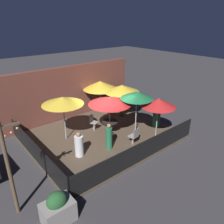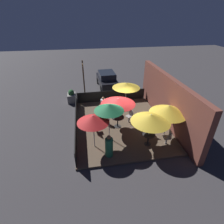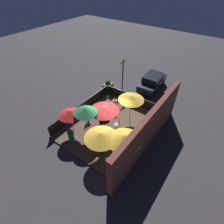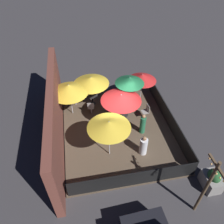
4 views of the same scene
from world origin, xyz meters
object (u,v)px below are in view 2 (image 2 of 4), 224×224
(dining_table_0, at_px, (118,119))
(patio_chair_1, at_px, (130,116))
(patio_umbrella_3, at_px, (93,119))
(dining_table_1, at_px, (148,136))
(patio_umbrella_2, at_px, (126,85))
(patio_chair_0, at_px, (94,124))
(patron_0, at_px, (100,114))
(patron_1, at_px, (109,147))
(patron_2, at_px, (103,105))
(planter_box, at_px, (72,96))
(patio_chair_2, at_px, (168,137))
(patio_umbrella_4, at_px, (109,108))
(patio_chair_3, at_px, (146,128))
(light_post, at_px, (84,77))
(parked_car_0, at_px, (107,79))
(patio_umbrella_1, at_px, (151,118))
(patio_umbrella_5, at_px, (169,109))
(patio_umbrella_0, at_px, (118,101))

(dining_table_0, relative_size, patio_chair_1, 0.92)
(patio_umbrella_3, relative_size, dining_table_1, 2.87)
(patio_umbrella_3, xyz_separation_m, patio_chair_1, (-2.23, 2.70, -1.39))
(patio_umbrella_2, height_order, patio_chair_0, patio_umbrella_2)
(patron_0, distance_m, patron_1, 3.61)
(dining_table_1, height_order, patron_2, patron_2)
(patron_2, xyz_separation_m, planter_box, (-2.36, -2.55, -0.15))
(patio_umbrella_2, bearing_deg, patron_0, -60.50)
(patio_chair_1, relative_size, patron_2, 0.78)
(dining_table_1, height_order, patio_chair_2, patio_chair_2)
(patio_umbrella_4, height_order, patio_chair_3, patio_umbrella_4)
(patio_chair_0, distance_m, light_post, 6.03)
(patron_1, bearing_deg, dining_table_0, 177.13)
(patio_umbrella_4, bearing_deg, parked_car_0, 172.77)
(patio_umbrella_1, xyz_separation_m, dining_table_0, (-2.14, -1.42, -1.24))
(light_post, bearing_deg, patio_chair_3, 28.20)
(patio_chair_2, bearing_deg, dining_table_0, -34.19)
(patio_chair_1, relative_size, patron_1, 0.69)
(patio_umbrella_4, distance_m, patron_0, 2.68)
(patio_umbrella_4, bearing_deg, light_post, -169.37)
(patio_umbrella_2, xyz_separation_m, patio_chair_3, (3.31, 0.56, -1.64))
(patio_chair_3, relative_size, patron_1, 0.69)
(patio_umbrella_4, distance_m, light_post, 6.97)
(patio_umbrella_3, height_order, dining_table_1, patio_umbrella_3)
(patron_0, bearing_deg, patio_chair_1, -68.38)
(patio_umbrella_5, bearing_deg, patio_umbrella_2, -154.19)
(dining_table_0, height_order, light_post, light_post)
(patio_umbrella_3, xyz_separation_m, dining_table_0, (-1.80, 1.74, -1.30))
(patio_chair_3, distance_m, patron_0, 3.42)
(patio_umbrella_2, bearing_deg, patio_chair_2, 19.23)
(patio_umbrella_4, bearing_deg, patron_0, -171.69)
(patio_umbrella_0, bearing_deg, patron_2, -163.81)
(patio_umbrella_4, distance_m, planter_box, 6.69)
(patron_2, bearing_deg, parked_car_0, 52.65)
(patio_umbrella_5, distance_m, dining_table_0, 3.39)
(patio_umbrella_0, height_order, planter_box, patio_umbrella_0)
(patron_2, bearing_deg, patron_0, -131.08)
(patio_umbrella_0, xyz_separation_m, patio_umbrella_1, (2.14, 1.42, -0.11))
(patio_umbrella_0, distance_m, patron_1, 3.17)
(patio_chair_0, xyz_separation_m, patio_chair_1, (-0.67, 2.60, 0.02))
(patio_umbrella_1, distance_m, patio_umbrella_5, 1.52)
(patio_chair_2, relative_size, parked_car_0, 0.23)
(patio_umbrella_2, distance_m, patio_chair_2, 4.96)
(patio_umbrella_1, distance_m, patio_chair_3, 1.65)
(patio_umbrella_0, relative_size, patio_umbrella_5, 1.01)
(dining_table_0, distance_m, patron_0, 1.42)
(planter_box, bearing_deg, light_post, 127.01)
(patio_chair_1, bearing_deg, dining_table_1, 75.70)
(patio_chair_0, bearing_deg, dining_table_0, -0.00)
(patio_umbrella_5, bearing_deg, patio_umbrella_1, -63.30)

